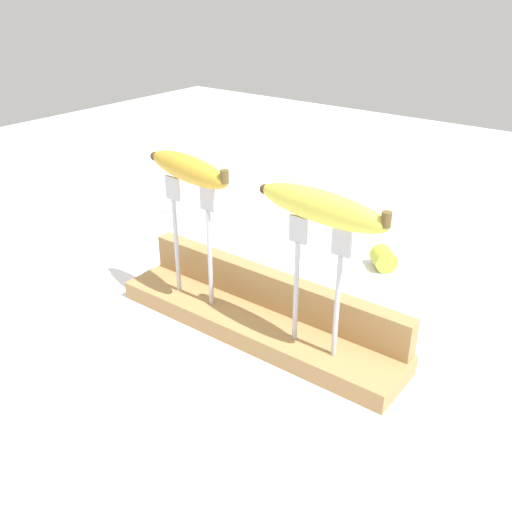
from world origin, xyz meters
TOP-DOWN VIEW (x-y plane):
  - ground_plane at (0.00, 0.00)m, footprint 3.00×3.00m
  - wooden_board at (0.00, 0.00)m, footprint 0.47×0.10m
  - board_backstop at (0.00, 0.04)m, footprint 0.46×0.03m
  - fork_stand_left at (-0.11, -0.01)m, footprint 0.10×0.01m
  - fork_stand_right at (0.11, -0.01)m, footprint 0.09×0.01m
  - banana_raised_left at (-0.11, -0.01)m, footprint 0.18×0.07m
  - banana_raised_right at (0.11, -0.01)m, footprint 0.20×0.05m
  - fork_fallen_near at (-0.41, 0.27)m, footprint 0.19×0.03m
  - banana_chunk_near at (0.06, 0.31)m, footprint 0.06×0.06m

SIDE VIEW (x-z plane):
  - ground_plane at x=0.00m, z-range 0.00..0.00m
  - fork_fallen_near at x=-0.41m, z-range 0.00..0.01m
  - wooden_board at x=0.00m, z-range 0.00..0.03m
  - banana_chunk_near at x=0.06m, z-range 0.00..0.04m
  - board_backstop at x=0.00m, z-range 0.03..0.09m
  - fork_stand_right at x=0.11m, z-range 0.05..0.23m
  - fork_stand_left at x=-0.11m, z-range 0.05..0.24m
  - banana_raised_right at x=0.11m, z-range 0.21..0.26m
  - banana_raised_left at x=-0.11m, z-range 0.22..0.26m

